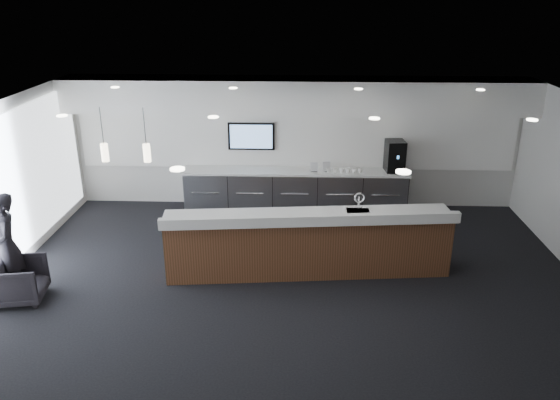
{
  "coord_description": "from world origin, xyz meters",
  "views": [
    {
      "loc": [
        0.12,
        -8.0,
        4.79
      ],
      "look_at": [
        -0.25,
        1.3,
        1.14
      ],
      "focal_mm": 35.0,
      "sensor_mm": 36.0,
      "label": 1
    }
  ],
  "objects_px": {
    "service_counter": "(308,243)",
    "armchair": "(20,281)",
    "lounge_guest": "(7,246)",
    "coffee_machine": "(395,156)"
  },
  "relations": [
    {
      "from": "armchair",
      "to": "lounge_guest",
      "type": "relative_size",
      "value": 0.43
    },
    {
      "from": "coffee_machine",
      "to": "lounge_guest",
      "type": "bearing_deg",
      "value": -155.08
    },
    {
      "from": "service_counter",
      "to": "coffee_machine",
      "type": "xyz_separation_m",
      "value": [
        1.93,
        3.0,
        0.72
      ]
    },
    {
      "from": "coffee_machine",
      "to": "lounge_guest",
      "type": "height_order",
      "value": "lounge_guest"
    },
    {
      "from": "service_counter",
      "to": "armchair",
      "type": "xyz_separation_m",
      "value": [
        -4.67,
        -1.12,
        -0.23
      ]
    },
    {
      "from": "service_counter",
      "to": "armchair",
      "type": "bearing_deg",
      "value": -172.23
    },
    {
      "from": "armchair",
      "to": "lounge_guest",
      "type": "height_order",
      "value": "lounge_guest"
    },
    {
      "from": "armchair",
      "to": "coffee_machine",
      "type": "bearing_deg",
      "value": -67.83
    },
    {
      "from": "service_counter",
      "to": "lounge_guest",
      "type": "distance_m",
      "value": 4.97
    },
    {
      "from": "coffee_machine",
      "to": "armchair",
      "type": "relative_size",
      "value": 0.91
    }
  ]
}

